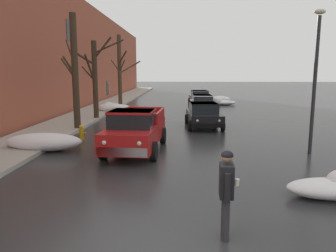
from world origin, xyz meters
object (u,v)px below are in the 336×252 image
at_px(fire_hydrant, 82,132).
at_px(bare_tree_mid_block, 95,77).
at_px(pedestrian_with_coffee, 226,188).
at_px(street_lamp_post, 315,75).
at_px(pickup_truck_red_approaching_near_lane, 135,130).
at_px(sedan_grey_parked_far_down_block, 200,97).
at_px(sedan_black_parked_kerbside_close, 204,114).
at_px(bare_tree_far_down_block, 120,70).
at_px(sedan_white_parked_kerbside_mid, 202,104).
at_px(bare_tree_second_along_sidewalk, 75,72).

bearing_deg(fire_hydrant, bare_tree_mid_block, 98.39).
distance_m(pedestrian_with_coffee, street_lamp_post, 8.31).
xyz_separation_m(bare_tree_mid_block, pickup_truck_red_approaching_near_lane, (3.86, -8.53, -1.99)).
relative_size(sedan_grey_parked_far_down_block, pedestrian_with_coffee, 2.27).
bearing_deg(fire_hydrant, sedan_black_parked_kerbside_close, 31.98).
bearing_deg(bare_tree_far_down_block, pickup_truck_red_approaching_near_lane, -77.57).
relative_size(bare_tree_far_down_block, pickup_truck_red_approaching_near_lane, 1.28).
bearing_deg(bare_tree_far_down_block, street_lamp_post, -58.23).
bearing_deg(pedestrian_with_coffee, bare_tree_far_down_block, 105.10).
relative_size(pickup_truck_red_approaching_near_lane, pedestrian_with_coffee, 2.89).
xyz_separation_m(bare_tree_mid_block, sedan_black_parked_kerbside_close, (7.02, -2.49, -2.12)).
relative_size(bare_tree_mid_block, pickup_truck_red_approaching_near_lane, 1.07).
bearing_deg(pedestrian_with_coffee, sedan_grey_parked_far_down_block, 88.02).
height_order(sedan_white_parked_kerbside_mid, sedan_grey_parked_far_down_block, same).
height_order(bare_tree_far_down_block, sedan_black_parked_kerbside_close, bare_tree_far_down_block).
relative_size(pickup_truck_red_approaching_near_lane, sedan_black_parked_kerbside_close, 1.25).
height_order(sedan_black_parked_kerbside_close, sedan_grey_parked_far_down_block, same).
xyz_separation_m(bare_tree_second_along_sidewalk, bare_tree_mid_block, (0.06, 3.91, -0.31)).
height_order(pickup_truck_red_approaching_near_lane, street_lamp_post, street_lamp_post).
relative_size(pickup_truck_red_approaching_near_lane, sedan_white_parked_kerbside_mid, 1.15).
relative_size(bare_tree_second_along_sidewalk, sedan_black_parked_kerbside_close, 1.54).
relative_size(pedestrian_with_coffee, fire_hydrant, 2.48).
distance_m(bare_tree_far_down_block, fire_hydrant, 15.39).
xyz_separation_m(sedan_white_parked_kerbside_mid, pedestrian_with_coffee, (-0.76, -19.55, 0.28)).
bearing_deg(pedestrian_with_coffee, sedan_black_parked_kerbside_close, 88.10).
relative_size(pickup_truck_red_approaching_near_lane, street_lamp_post, 0.92).
distance_m(sedan_white_parked_kerbside_mid, fire_hydrant, 12.20).
height_order(bare_tree_mid_block, street_lamp_post, street_lamp_post).
xyz_separation_m(pickup_truck_red_approaching_near_lane, pedestrian_with_coffee, (2.73, -6.96, 0.16)).
distance_m(bare_tree_second_along_sidewalk, pickup_truck_red_approaching_near_lane, 6.48).
xyz_separation_m(bare_tree_second_along_sidewalk, pickup_truck_red_approaching_near_lane, (3.91, -4.62, -2.30)).
height_order(bare_tree_far_down_block, pickup_truck_red_approaching_near_lane, bare_tree_far_down_block).
xyz_separation_m(bare_tree_mid_block, bare_tree_far_down_block, (0.05, 8.77, 0.49)).
height_order(sedan_white_parked_kerbside_mid, street_lamp_post, street_lamp_post).
height_order(pickup_truck_red_approaching_near_lane, sedan_white_parked_kerbside_mid, pickup_truck_red_approaching_near_lane).
xyz_separation_m(bare_tree_second_along_sidewalk, sedan_grey_parked_far_down_block, (7.53, 14.03, -2.43)).
height_order(sedan_white_parked_kerbside_mid, fire_hydrant, sedan_white_parked_kerbside_mid).
bearing_deg(bare_tree_mid_block, bare_tree_second_along_sidewalk, -90.84).
relative_size(bare_tree_mid_block, pedestrian_with_coffee, 3.09).
relative_size(bare_tree_second_along_sidewalk, bare_tree_mid_block, 1.15).
bearing_deg(bare_tree_mid_block, sedan_black_parked_kerbside_close, -19.56).
distance_m(bare_tree_mid_block, street_lamp_post, 13.87).
distance_m(bare_tree_second_along_sidewalk, fire_hydrant, 3.83).
distance_m(pickup_truck_red_approaching_near_lane, pedestrian_with_coffee, 7.48).
xyz_separation_m(bare_tree_second_along_sidewalk, pedestrian_with_coffee, (6.65, -11.58, -2.14)).
distance_m(sedan_black_parked_kerbside_close, sedan_white_parked_kerbside_mid, 6.57).
relative_size(bare_tree_mid_block, sedan_white_parked_kerbside_mid, 1.23).
height_order(pedestrian_with_coffee, street_lamp_post, street_lamp_post).
bearing_deg(fire_hydrant, bare_tree_far_down_block, 93.35).
bearing_deg(sedan_black_parked_kerbside_close, pedestrian_with_coffee, -91.90).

